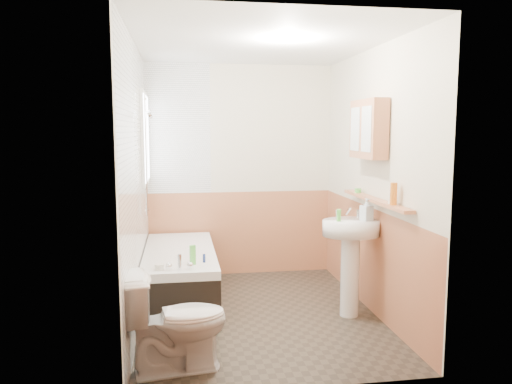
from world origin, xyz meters
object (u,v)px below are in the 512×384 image
(bathtub, at_px, (180,274))
(toilet, at_px, (176,322))
(medicine_cabinet, at_px, (368,129))
(sink, at_px, (350,248))
(pine_shelf, at_px, (375,200))

(bathtub, xyz_separation_m, toilet, (-0.03, -1.49, 0.09))
(medicine_cabinet, bearing_deg, toilet, -152.45)
(sink, relative_size, pine_shelf, 0.73)
(sink, bearing_deg, bathtub, 168.64)
(toilet, distance_m, pine_shelf, 2.10)
(pine_shelf, xyz_separation_m, medicine_cabinet, (-0.03, 0.14, 0.64))
(bathtub, bearing_deg, medicine_cabinet, -18.08)
(pine_shelf, relative_size, medicine_cabinet, 2.34)
(toilet, xyz_separation_m, pine_shelf, (1.80, 0.78, 0.74))
(pine_shelf, bearing_deg, toilet, -156.52)
(sink, distance_m, medicine_cabinet, 1.11)
(bathtub, bearing_deg, sink, -22.54)
(toilet, height_order, sink, sink)
(bathtub, xyz_separation_m, medicine_cabinet, (1.74, -0.57, 1.47))
(sink, relative_size, medicine_cabinet, 1.71)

